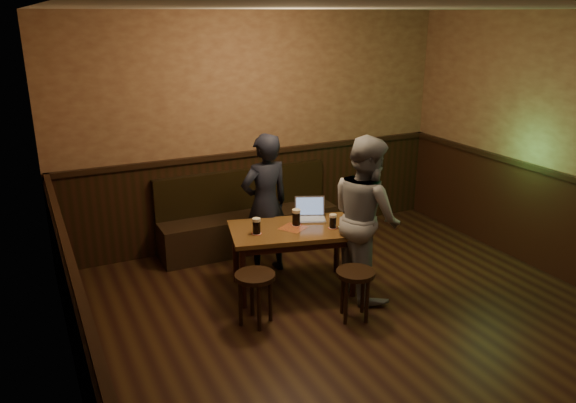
% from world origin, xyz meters
% --- Properties ---
extents(room, '(5.04, 6.04, 2.84)m').
position_xyz_m(room, '(0.00, 0.22, 1.20)').
color(room, black).
rests_on(room, ground).
extents(bench, '(2.20, 0.50, 0.95)m').
position_xyz_m(bench, '(-0.27, 2.75, 0.31)').
color(bench, black).
rests_on(bench, ground).
extents(pub_table, '(1.41, 1.01, 0.69)m').
position_xyz_m(pub_table, '(-0.27, 1.50, 0.59)').
color(pub_table, '#553218').
rests_on(pub_table, ground).
extents(stool_left, '(0.43, 0.43, 0.51)m').
position_xyz_m(stool_left, '(-0.89, 1.03, 0.40)').
color(stool_left, black).
rests_on(stool_left, ground).
extents(stool_right, '(0.48, 0.48, 0.49)m').
position_xyz_m(stool_right, '(-0.01, 0.70, 0.39)').
color(stool_right, black).
rests_on(stool_right, ground).
extents(pint_left, '(0.11, 0.11, 0.17)m').
position_xyz_m(pint_left, '(-0.66, 1.52, 0.77)').
color(pint_left, maroon).
rests_on(pint_left, pub_table).
extents(pint_mid, '(0.11, 0.11, 0.17)m').
position_xyz_m(pint_mid, '(-0.20, 1.55, 0.77)').
color(pint_mid, maroon).
rests_on(pint_mid, pub_table).
extents(pint_right, '(0.10, 0.10, 0.15)m').
position_xyz_m(pint_right, '(0.10, 1.32, 0.76)').
color(pint_right, maroon).
rests_on(pint_right, pub_table).
extents(laptop, '(0.39, 0.36, 0.23)m').
position_xyz_m(laptop, '(0.02, 1.67, 0.74)').
color(laptop, silver).
rests_on(laptop, pub_table).
extents(menu, '(0.26, 0.22, 0.00)m').
position_xyz_m(menu, '(0.25, 1.23, 0.68)').
color(menu, silver).
rests_on(menu, pub_table).
extents(person_suit, '(0.61, 0.44, 1.57)m').
position_xyz_m(person_suit, '(-0.35, 2.02, 0.79)').
color(person_suit, black).
rests_on(person_suit, ground).
extents(person_grey, '(0.68, 0.85, 1.66)m').
position_xyz_m(person_grey, '(0.36, 1.12, 0.83)').
color(person_grey, gray).
rests_on(person_grey, ground).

